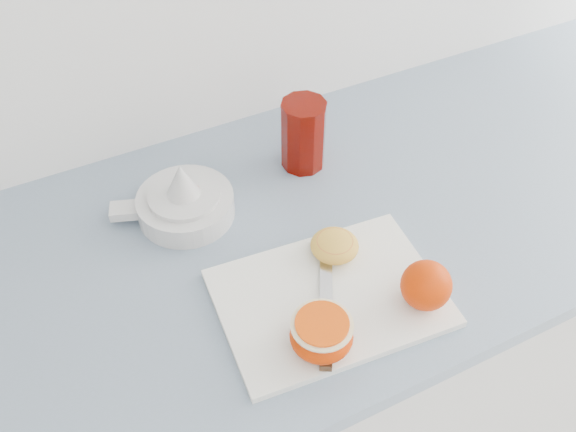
{
  "coord_description": "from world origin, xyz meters",
  "views": [
    {
      "loc": [
        -0.22,
        1.08,
        1.64
      ],
      "look_at": [
        0.08,
        1.67,
        0.96
      ],
      "focal_mm": 40.0,
      "sensor_mm": 36.0,
      "label": 1
    }
  ],
  "objects_px": {
    "cutting_board": "(329,298)",
    "half_orange": "(321,334)",
    "counter": "(287,375)",
    "citrus_juicer": "(184,202)",
    "red_tumbler": "(303,137)"
  },
  "relations": [
    {
      "from": "cutting_board",
      "to": "half_orange",
      "type": "height_order",
      "value": "half_orange"
    },
    {
      "from": "counter",
      "to": "half_orange",
      "type": "bearing_deg",
      "value": -104.65
    },
    {
      "from": "half_orange",
      "to": "citrus_juicer",
      "type": "height_order",
      "value": "citrus_juicer"
    },
    {
      "from": "citrus_juicer",
      "to": "red_tumbler",
      "type": "xyz_separation_m",
      "value": [
        0.23,
        0.03,
        0.03
      ]
    },
    {
      "from": "counter",
      "to": "red_tumbler",
      "type": "height_order",
      "value": "red_tumbler"
    },
    {
      "from": "half_orange",
      "to": "cutting_board",
      "type": "bearing_deg",
      "value": 52.82
    },
    {
      "from": "counter",
      "to": "citrus_juicer",
      "type": "height_order",
      "value": "citrus_juicer"
    },
    {
      "from": "citrus_juicer",
      "to": "red_tumbler",
      "type": "bearing_deg",
      "value": 6.86
    },
    {
      "from": "counter",
      "to": "half_orange",
      "type": "xyz_separation_m",
      "value": [
        -0.06,
        -0.22,
        0.48
      ]
    },
    {
      "from": "counter",
      "to": "cutting_board",
      "type": "distance_m",
      "value": 0.47
    },
    {
      "from": "citrus_juicer",
      "to": "counter",
      "type": "bearing_deg",
      "value": -39.05
    },
    {
      "from": "cutting_board",
      "to": "half_orange",
      "type": "distance_m",
      "value": 0.09
    },
    {
      "from": "half_orange",
      "to": "citrus_juicer",
      "type": "xyz_separation_m",
      "value": [
        -0.07,
        0.32,
        -0.01
      ]
    },
    {
      "from": "citrus_juicer",
      "to": "red_tumbler",
      "type": "distance_m",
      "value": 0.23
    },
    {
      "from": "cutting_board",
      "to": "half_orange",
      "type": "xyz_separation_m",
      "value": [
        -0.05,
        -0.07,
        0.03
      ]
    }
  ]
}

